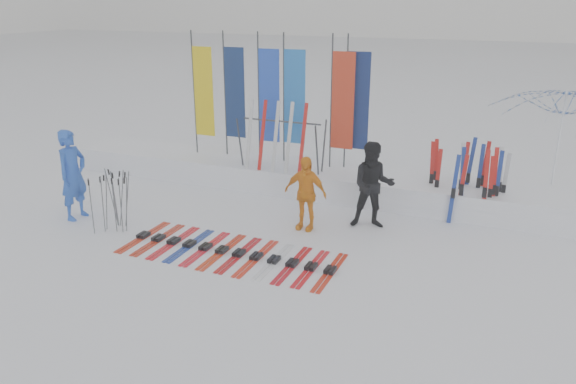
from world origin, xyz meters
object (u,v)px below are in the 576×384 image
at_px(ski_row, 230,252).
at_px(ski_rack, 281,138).
at_px(person_yellow, 305,193).
at_px(person_black, 373,185).
at_px(tent_canopy, 557,149).
at_px(person_blue, 73,175).

xyz_separation_m(ski_row, ski_rack, (-0.50, 3.64, 1.35)).
relative_size(person_yellow, ski_row, 0.38).
bearing_deg(ski_row, person_yellow, 62.85).
xyz_separation_m(person_black, tent_canopy, (3.47, 2.60, 0.49)).
bearing_deg(person_yellow, ski_row, -115.06).
relative_size(person_black, tent_canopy, 0.59).
height_order(person_blue, ski_rack, person_blue).
relative_size(person_black, person_yellow, 1.17).
xyz_separation_m(person_blue, tent_canopy, (9.53, 4.60, 0.42)).
xyz_separation_m(person_black, ski_row, (-2.12, -2.32, -0.88)).
xyz_separation_m(person_black, ski_rack, (-2.62, 1.32, 0.47)).
height_order(person_black, ski_row, person_black).
bearing_deg(ski_rack, person_black, -26.65).
height_order(person_black, person_yellow, person_black).
xyz_separation_m(person_blue, person_black, (6.06, 1.99, -0.07)).
xyz_separation_m(person_yellow, ski_row, (-0.87, -1.69, -0.75)).
bearing_deg(ski_row, person_black, 47.63).
distance_m(tent_canopy, ski_rack, 6.22).
bearing_deg(person_blue, ski_row, -93.19).
bearing_deg(person_black, person_blue, -178.77).
bearing_deg(person_blue, person_yellow, -72.59).
bearing_deg(tent_canopy, ski_row, -138.58).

